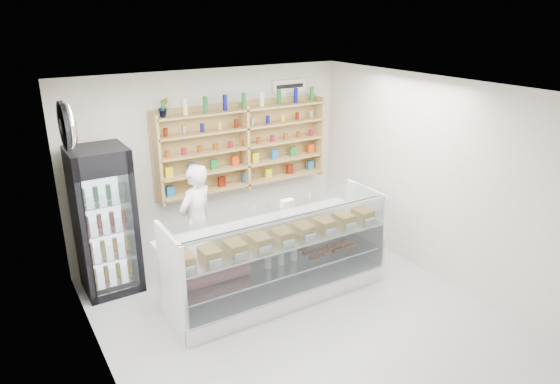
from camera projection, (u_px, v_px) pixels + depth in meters
room at (302, 214)px, 5.72m from camera, size 5.00×5.00×5.00m
display_counter at (278, 272)px, 6.57m from camera, size 2.94×0.88×1.28m
shop_worker at (197, 222)px, 6.94m from camera, size 0.71×0.61×1.65m
drinks_cooler at (105, 221)px, 6.54m from camera, size 0.72×0.70×1.98m
wall_shelving at (245, 147)px, 7.77m from camera, size 2.84×0.28×1.33m
potted_plant at (164, 107)px, 6.90m from camera, size 0.15×0.12×0.27m
security_mirror at (69, 126)px, 5.25m from camera, size 0.15×0.50×0.50m
wall_sign at (289, 86)px, 8.02m from camera, size 0.62×0.03×0.20m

